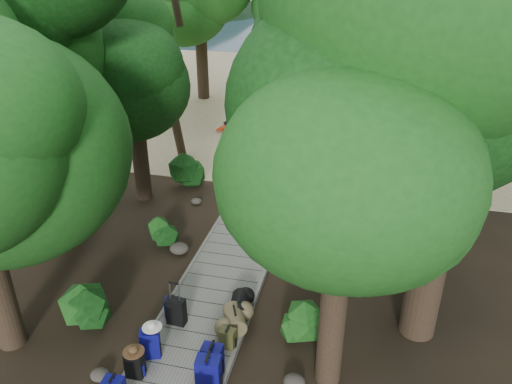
% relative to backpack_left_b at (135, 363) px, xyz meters
% --- Properties ---
extents(ground, '(120.00, 120.00, 0.00)m').
position_rel_backpack_left_b_xyz_m(ground, '(0.73, 3.87, -0.43)').
color(ground, '#2E2217').
rests_on(ground, ground).
extents(sand_beach, '(40.00, 22.00, 0.02)m').
position_rel_backpack_left_b_xyz_m(sand_beach, '(0.73, 19.87, -0.42)').
color(sand_beach, '#D1BC8D').
rests_on(sand_beach, ground).
extents(distant_hill, '(32.00, 16.00, 12.00)m').
position_rel_backpack_left_b_xyz_m(distant_hill, '(-39.27, 51.87, -0.43)').
color(distant_hill, black).
rests_on(distant_hill, ground).
extents(boardwalk, '(2.00, 12.00, 0.12)m').
position_rel_backpack_left_b_xyz_m(boardwalk, '(0.73, 4.87, -0.37)').
color(boardwalk, gray).
rests_on(boardwalk, ground).
extents(backpack_left_b, '(0.35, 0.26, 0.63)m').
position_rel_backpack_left_b_xyz_m(backpack_left_b, '(0.00, 0.00, 0.00)').
color(backpack_left_b, black).
rests_on(backpack_left_b, boardwalk).
extents(backpack_left_c, '(0.45, 0.39, 0.70)m').
position_rel_backpack_left_b_xyz_m(backpack_left_c, '(0.08, 0.55, 0.04)').
color(backpack_left_c, navy).
rests_on(backpack_left_c, boardwalk).
extents(backpack_left_d, '(0.36, 0.28, 0.50)m').
position_rel_backpack_left_b_xyz_m(backpack_left_d, '(0.05, 1.78, -0.07)').
color(backpack_left_d, navy).
rests_on(backpack_left_d, boardwalk).
extents(backpack_right_b, '(0.48, 0.36, 0.81)m').
position_rel_backpack_left_b_xyz_m(backpack_right_b, '(1.48, 0.02, 0.09)').
color(backpack_right_b, navy).
rests_on(backpack_right_b, boardwalk).
extents(backpack_right_c, '(0.40, 0.29, 0.68)m').
position_rel_backpack_left_b_xyz_m(backpack_right_c, '(1.42, 0.44, 0.03)').
color(backpack_right_c, navy).
rests_on(backpack_right_c, boardwalk).
extents(backpack_right_d, '(0.34, 0.26, 0.49)m').
position_rel_backpack_left_b_xyz_m(backpack_right_d, '(1.52, 1.14, -0.07)').
color(backpack_right_d, '#3F401E').
rests_on(backpack_right_d, boardwalk).
extents(duffel_right_khaki, '(0.68, 0.80, 0.45)m').
position_rel_backpack_left_b_xyz_m(duffel_right_khaki, '(1.50, 1.72, -0.09)').
color(duffel_right_khaki, brown).
rests_on(duffel_right_khaki, boardwalk).
extents(duffel_right_black, '(0.53, 0.75, 0.44)m').
position_rel_backpack_left_b_xyz_m(duffel_right_black, '(1.49, 2.20, -0.10)').
color(duffel_right_black, black).
rests_on(duffel_right_black, boardwalk).
extents(suitcase_on_boardwalk, '(0.42, 0.25, 0.64)m').
position_rel_backpack_left_b_xyz_m(suitcase_on_boardwalk, '(0.22, 1.57, 0.00)').
color(suitcase_on_boardwalk, black).
rests_on(suitcase_on_boardwalk, boardwalk).
extents(lone_suitcase_on_sand, '(0.44, 0.32, 0.62)m').
position_rel_backpack_left_b_xyz_m(lone_suitcase_on_sand, '(1.16, 11.72, -0.10)').
color(lone_suitcase_on_sand, black).
rests_on(lone_suitcase_on_sand, sand_beach).
extents(hat_brown, '(0.41, 0.41, 0.12)m').
position_rel_backpack_left_b_xyz_m(hat_brown, '(0.03, -0.03, 0.38)').
color(hat_brown, '#51351E').
rests_on(hat_brown, backpack_left_b).
extents(hat_white, '(0.40, 0.40, 0.13)m').
position_rel_backpack_left_b_xyz_m(hat_white, '(0.14, 0.59, 0.46)').
color(hat_white, silver).
rests_on(hat_white, backpack_left_c).
extents(kayak, '(2.14, 3.58, 0.36)m').
position_rel_backpack_left_b_xyz_m(kayak, '(-2.30, 14.33, -0.24)').
color(kayak, '#B22B0F').
rests_on(kayak, sand_beach).
extents(sun_lounger, '(1.06, 1.73, 0.53)m').
position_rel_backpack_left_b_xyz_m(sun_lounger, '(4.45, 13.46, -0.15)').
color(sun_lounger, silver).
rests_on(sun_lounger, sand_beach).
extents(tree_right_a, '(4.18, 4.18, 6.97)m').
position_rel_backpack_left_b_xyz_m(tree_right_a, '(3.61, 0.90, 3.05)').
color(tree_right_a, black).
rests_on(tree_right_a, ground).
extents(tree_right_b, '(6.03, 6.03, 10.76)m').
position_rel_backpack_left_b_xyz_m(tree_right_b, '(5.36, 2.69, 4.95)').
color(tree_right_b, black).
rests_on(tree_right_b, ground).
extents(tree_right_c, '(5.63, 5.63, 9.75)m').
position_rel_backpack_left_b_xyz_m(tree_right_c, '(4.72, 5.16, 4.44)').
color(tree_right_c, black).
rests_on(tree_right_c, ground).
extents(tree_right_d, '(5.31, 5.31, 9.74)m').
position_rel_backpack_left_b_xyz_m(tree_right_d, '(5.99, 7.61, 4.44)').
color(tree_right_d, black).
rests_on(tree_right_d, ground).
extents(tree_right_e, '(5.33, 5.33, 9.59)m').
position_rel_backpack_left_b_xyz_m(tree_right_e, '(4.78, 10.97, 4.36)').
color(tree_right_e, black).
rests_on(tree_right_e, ground).
extents(tree_right_f, '(6.29, 6.29, 11.24)m').
position_rel_backpack_left_b_xyz_m(tree_right_f, '(6.93, 12.96, 5.18)').
color(tree_right_f, black).
rests_on(tree_right_f, ground).
extents(tree_left_b, '(5.56, 5.56, 10.01)m').
position_rel_backpack_left_b_xyz_m(tree_left_b, '(-4.26, 3.90, 4.57)').
color(tree_left_b, black).
rests_on(tree_left_b, ground).
extents(tree_left_c, '(4.22, 4.22, 7.33)m').
position_rel_backpack_left_b_xyz_m(tree_left_c, '(-3.14, 7.17, 3.23)').
color(tree_left_c, black).
rests_on(tree_left_c, ground).
extents(tree_back_a, '(5.38, 5.38, 9.30)m').
position_rel_backpack_left_b_xyz_m(tree_back_a, '(-0.34, 19.54, 4.22)').
color(tree_back_a, black).
rests_on(tree_back_a, ground).
extents(tree_back_c, '(4.40, 4.40, 7.92)m').
position_rel_backpack_left_b_xyz_m(tree_back_c, '(5.57, 20.02, 3.53)').
color(tree_back_c, black).
rests_on(tree_back_c, ground).
extents(tree_back_d, '(5.26, 5.26, 8.76)m').
position_rel_backpack_left_b_xyz_m(tree_back_d, '(-5.01, 18.77, 3.95)').
color(tree_back_d, black).
rests_on(tree_back_d, ground).
extents(palm_right_a, '(4.93, 4.93, 8.40)m').
position_rel_backpack_left_b_xyz_m(palm_right_a, '(3.25, 9.74, 3.77)').
color(palm_right_a, '#183D11').
rests_on(palm_right_a, ground).
extents(palm_right_b, '(3.95, 3.95, 7.62)m').
position_rel_backpack_left_b_xyz_m(palm_right_b, '(5.63, 15.52, 3.38)').
color(palm_right_b, '#183D11').
rests_on(palm_right_b, ground).
extents(palm_right_c, '(4.93, 4.93, 7.84)m').
position_rel_backpack_left_b_xyz_m(palm_right_c, '(2.92, 16.69, 3.48)').
color(palm_right_c, '#183D11').
rests_on(palm_right_c, ground).
extents(palm_left_a, '(4.67, 4.67, 7.43)m').
position_rel_backpack_left_b_xyz_m(palm_left_a, '(-3.51, 10.85, 3.28)').
color(palm_left_a, '#183D11').
rests_on(palm_left_a, ground).
extents(rock_left_a, '(0.38, 0.34, 0.21)m').
position_rel_backpack_left_b_xyz_m(rock_left_a, '(-0.70, -0.15, -0.33)').
color(rock_left_a, '#4C473F').
rests_on(rock_left_a, ground).
extents(rock_left_b, '(0.32, 0.29, 0.18)m').
position_rel_backpack_left_b_xyz_m(rock_left_b, '(-2.15, 1.81, -0.34)').
color(rock_left_b, '#4C473F').
rests_on(rock_left_b, ground).
extents(rock_left_c, '(0.53, 0.47, 0.29)m').
position_rel_backpack_left_b_xyz_m(rock_left_c, '(-0.80, 4.33, -0.29)').
color(rock_left_c, '#4C473F').
rests_on(rock_left_c, ground).
extents(rock_left_d, '(0.34, 0.31, 0.19)m').
position_rel_backpack_left_b_xyz_m(rock_left_d, '(-1.31, 7.15, -0.34)').
color(rock_left_d, '#4C473F').
rests_on(rock_left_d, ground).
extents(rock_right_a, '(0.43, 0.38, 0.23)m').
position_rel_backpack_left_b_xyz_m(rock_right_a, '(3.01, 0.55, -0.32)').
color(rock_right_a, '#4C473F').
rests_on(rock_right_a, ground).
extents(rock_right_b, '(0.47, 0.42, 0.26)m').
position_rel_backpack_left_b_xyz_m(rock_right_b, '(3.17, 2.45, -0.30)').
color(rock_right_b, '#4C473F').
rests_on(rock_right_b, ground).
extents(rock_right_c, '(0.31, 0.28, 0.17)m').
position_rel_backpack_left_b_xyz_m(rock_right_c, '(2.30, 5.60, -0.35)').
color(rock_right_c, '#4C473F').
rests_on(rock_right_c, ground).
extents(shrub_left_a, '(1.18, 1.18, 1.06)m').
position_rel_backpack_left_b_xyz_m(shrub_left_a, '(-1.69, 1.06, 0.10)').
color(shrub_left_a, '#174C16').
rests_on(shrub_left_a, ground).
extents(shrub_left_b, '(0.90, 0.90, 0.81)m').
position_rel_backpack_left_b_xyz_m(shrub_left_b, '(-1.46, 4.76, -0.03)').
color(shrub_left_b, '#174C16').
rests_on(shrub_left_b, ground).
extents(shrub_left_c, '(1.22, 1.22, 1.09)m').
position_rel_backpack_left_b_xyz_m(shrub_left_c, '(-2.12, 8.43, 0.11)').
color(shrub_left_c, '#174C16').
rests_on(shrub_left_c, ground).
extents(shrub_right_a, '(1.02, 1.02, 0.92)m').
position_rel_backpack_left_b_xyz_m(shrub_right_a, '(2.92, 1.68, 0.02)').
color(shrub_right_a, '#174C16').
rests_on(shrub_right_a, ground).
extents(shrub_right_b, '(1.49, 1.49, 1.34)m').
position_rel_backpack_left_b_xyz_m(shrub_right_b, '(3.63, 6.25, 0.24)').
color(shrub_right_b, '#174C16').
rests_on(shrub_right_b, ground).
extents(shrub_right_c, '(0.96, 0.96, 0.86)m').
position_rel_backpack_left_b_xyz_m(shrub_right_c, '(2.70, 9.40, -0.00)').
color(shrub_right_c, '#174C16').
rests_on(shrub_right_c, ground).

